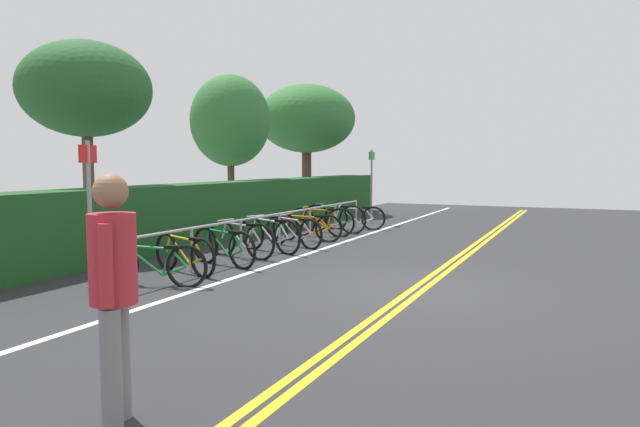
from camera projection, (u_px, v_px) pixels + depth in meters
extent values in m
cube|color=#2B2B2D|center=(419.00, 291.00, 8.46)|extent=(34.67, 12.22, 0.05)
cube|color=gold|center=(424.00, 289.00, 8.43)|extent=(31.21, 0.10, 0.00)
cube|color=gold|center=(414.00, 288.00, 8.49)|extent=(31.21, 0.10, 0.00)
cube|color=white|center=(248.00, 273.00, 9.67)|extent=(31.21, 0.12, 0.00)
cylinder|color=#9EA0A5|center=(126.00, 265.00, 8.29)|extent=(0.05, 0.05, 0.75)
cylinder|color=#9EA0A5|center=(192.00, 251.00, 9.67)|extent=(0.05, 0.05, 0.75)
cylinder|color=#9EA0A5|center=(241.00, 240.00, 11.05)|extent=(0.05, 0.05, 0.75)
cylinder|color=#9EA0A5|center=(279.00, 231.00, 12.42)|extent=(0.05, 0.05, 0.75)
cylinder|color=#9EA0A5|center=(310.00, 224.00, 13.80)|extent=(0.05, 0.05, 0.75)
cylinder|color=#9EA0A5|center=(335.00, 219.00, 15.17)|extent=(0.05, 0.05, 0.75)
cylinder|color=#9EA0A5|center=(356.00, 214.00, 16.55)|extent=(0.05, 0.05, 0.75)
cylinder|color=#9EA0A5|center=(279.00, 214.00, 12.39)|extent=(9.12, 0.04, 0.04)
torus|color=black|center=(119.00, 264.00, 8.79)|extent=(0.20, 0.66, 0.66)
torus|color=black|center=(187.00, 267.00, 8.57)|extent=(0.20, 0.66, 0.66)
cylinder|color=#198C38|center=(144.00, 260.00, 8.70)|extent=(0.18, 0.62, 0.45)
cylinder|color=#198C38|center=(148.00, 247.00, 8.67)|extent=(0.21, 0.74, 0.07)
cylinder|color=#198C38|center=(167.00, 262.00, 8.63)|extent=(0.08, 0.18, 0.41)
cylinder|color=#198C38|center=(175.00, 271.00, 8.62)|extent=(0.13, 0.39, 0.17)
cylinder|color=#198C38|center=(179.00, 258.00, 8.59)|extent=(0.10, 0.27, 0.28)
cylinder|color=#198C38|center=(122.00, 255.00, 8.77)|extent=(0.07, 0.15, 0.30)
cube|color=black|center=(171.00, 247.00, 8.60)|extent=(0.12, 0.21, 0.05)
cylinder|color=#198C38|center=(125.00, 242.00, 8.74)|extent=(0.45, 0.13, 0.03)
torus|color=black|center=(167.00, 251.00, 10.04)|extent=(0.27, 0.65, 0.67)
torus|color=black|center=(203.00, 258.00, 9.32)|extent=(0.27, 0.65, 0.67)
cylinder|color=yellow|center=(180.00, 249.00, 9.76)|extent=(0.23, 0.58, 0.46)
cylinder|color=yellow|center=(182.00, 238.00, 9.70)|extent=(0.26, 0.69, 0.07)
cylinder|color=yellow|center=(192.00, 253.00, 9.52)|extent=(0.09, 0.17, 0.41)
cylinder|color=yellow|center=(196.00, 261.00, 9.45)|extent=(0.16, 0.37, 0.17)
cylinder|color=yellow|center=(198.00, 250.00, 9.38)|extent=(0.12, 0.26, 0.28)
cylinder|color=yellow|center=(168.00, 243.00, 9.99)|extent=(0.08, 0.14, 0.30)
cube|color=black|center=(194.00, 239.00, 9.45)|extent=(0.14, 0.22, 0.05)
cylinder|color=yellow|center=(170.00, 232.00, 9.94)|extent=(0.44, 0.17, 0.03)
torus|color=black|center=(206.00, 245.00, 10.71)|extent=(0.24, 0.68, 0.69)
torus|color=black|center=(242.00, 250.00, 10.06)|extent=(0.24, 0.68, 0.69)
cylinder|color=#198C38|center=(219.00, 243.00, 10.46)|extent=(0.19, 0.56, 0.47)
cylinder|color=#198C38|center=(221.00, 232.00, 10.40)|extent=(0.22, 0.67, 0.07)
cylinder|color=#198C38|center=(231.00, 245.00, 10.24)|extent=(0.08, 0.17, 0.42)
cylinder|color=#198C38|center=(235.00, 254.00, 10.18)|extent=(0.13, 0.36, 0.18)
cylinder|color=#198C38|center=(238.00, 242.00, 10.12)|extent=(0.10, 0.25, 0.29)
cylinder|color=#198C38|center=(207.00, 237.00, 10.66)|extent=(0.07, 0.14, 0.31)
cube|color=black|center=(233.00, 232.00, 10.18)|extent=(0.13, 0.21, 0.05)
cylinder|color=#198C38|center=(209.00, 227.00, 10.61)|extent=(0.45, 0.15, 0.03)
torus|color=black|center=(222.00, 238.00, 11.56)|extent=(0.18, 0.73, 0.73)
torus|color=black|center=(260.00, 242.00, 11.00)|extent=(0.18, 0.73, 0.73)
cylinder|color=silver|center=(236.00, 235.00, 11.34)|extent=(0.13, 0.56, 0.50)
cylinder|color=silver|center=(238.00, 224.00, 11.28)|extent=(0.15, 0.67, 0.07)
cylinder|color=silver|center=(249.00, 237.00, 11.15)|extent=(0.06, 0.17, 0.45)
cylinder|color=silver|center=(253.00, 245.00, 11.10)|extent=(0.10, 0.36, 0.18)
cylinder|color=silver|center=(256.00, 234.00, 11.05)|extent=(0.08, 0.25, 0.31)
cylinder|color=silver|center=(224.00, 230.00, 11.51)|extent=(0.06, 0.14, 0.33)
cube|color=black|center=(251.00, 225.00, 11.09)|extent=(0.11, 0.21, 0.05)
cylinder|color=silver|center=(226.00, 220.00, 11.47)|extent=(0.46, 0.11, 0.03)
torus|color=black|center=(252.00, 233.00, 12.37)|extent=(0.28, 0.72, 0.74)
torus|color=black|center=(288.00, 237.00, 11.64)|extent=(0.28, 0.72, 0.74)
cylinder|color=white|center=(265.00, 231.00, 12.09)|extent=(0.23, 0.60, 0.51)
cylinder|color=white|center=(267.00, 220.00, 12.02)|extent=(0.26, 0.71, 0.07)
cylinder|color=white|center=(277.00, 233.00, 11.84)|extent=(0.09, 0.18, 0.46)
cylinder|color=white|center=(281.00, 240.00, 11.78)|extent=(0.16, 0.38, 0.19)
cylinder|color=white|center=(283.00, 230.00, 11.71)|extent=(0.12, 0.26, 0.31)
cylinder|color=white|center=(254.00, 226.00, 12.32)|extent=(0.08, 0.15, 0.34)
cube|color=black|center=(279.00, 221.00, 11.77)|extent=(0.14, 0.21, 0.05)
cylinder|color=white|center=(255.00, 216.00, 12.27)|extent=(0.45, 0.17, 0.03)
torus|color=black|center=(277.00, 230.00, 13.10)|extent=(0.27, 0.67, 0.69)
torus|color=black|center=(311.00, 234.00, 12.38)|extent=(0.27, 0.67, 0.69)
cylinder|color=silver|center=(289.00, 228.00, 12.82)|extent=(0.23, 0.59, 0.47)
cylinder|color=silver|center=(291.00, 219.00, 12.76)|extent=(0.26, 0.70, 0.07)
cylinder|color=silver|center=(301.00, 230.00, 12.58)|extent=(0.09, 0.17, 0.42)
cylinder|color=silver|center=(304.00, 237.00, 12.51)|extent=(0.16, 0.38, 0.18)
cylinder|color=silver|center=(307.00, 228.00, 12.44)|extent=(0.12, 0.26, 0.29)
cylinder|color=silver|center=(278.00, 224.00, 13.05)|extent=(0.08, 0.14, 0.31)
cube|color=black|center=(303.00, 220.00, 12.51)|extent=(0.14, 0.22, 0.05)
cylinder|color=silver|center=(280.00, 215.00, 13.00)|extent=(0.44, 0.17, 0.03)
torus|color=black|center=(286.00, 228.00, 13.77)|extent=(0.18, 0.66, 0.66)
torus|color=black|center=(329.00, 229.00, 13.53)|extent=(0.18, 0.66, 0.66)
cylinder|color=orange|center=(302.00, 225.00, 13.67)|extent=(0.15, 0.59, 0.45)
cylinder|color=orange|center=(304.00, 217.00, 13.64)|extent=(0.17, 0.71, 0.07)
cylinder|color=orange|center=(316.00, 226.00, 13.59)|extent=(0.07, 0.17, 0.41)
cylinder|color=orange|center=(321.00, 231.00, 13.58)|extent=(0.11, 0.38, 0.17)
cylinder|color=orange|center=(324.00, 223.00, 13.54)|extent=(0.08, 0.26, 0.28)
cylinder|color=orange|center=(288.00, 222.00, 13.75)|extent=(0.06, 0.14, 0.30)
cube|color=black|center=(319.00, 216.00, 13.56)|extent=(0.12, 0.21, 0.05)
cylinder|color=orange|center=(290.00, 213.00, 13.72)|extent=(0.46, 0.12, 0.03)
torus|color=black|center=(301.00, 222.00, 14.70)|extent=(0.19, 0.75, 0.75)
torus|color=black|center=(340.00, 223.00, 14.45)|extent=(0.19, 0.75, 0.75)
cylinder|color=orange|center=(316.00, 219.00, 14.60)|extent=(0.14, 0.58, 0.51)
cylinder|color=orange|center=(318.00, 210.00, 14.57)|extent=(0.16, 0.68, 0.07)
cylinder|color=orange|center=(329.00, 220.00, 14.52)|extent=(0.06, 0.17, 0.46)
cylinder|color=orange|center=(333.00, 226.00, 14.50)|extent=(0.10, 0.37, 0.19)
cylinder|color=orange|center=(336.00, 217.00, 14.47)|extent=(0.08, 0.25, 0.32)
cylinder|color=orange|center=(303.00, 215.00, 14.68)|extent=(0.06, 0.14, 0.34)
cube|color=black|center=(332.00, 210.00, 14.48)|extent=(0.11, 0.21, 0.05)
cylinder|color=orange|center=(305.00, 207.00, 14.65)|extent=(0.46, 0.11, 0.03)
torus|color=black|center=(316.00, 218.00, 15.55)|extent=(0.08, 0.77, 0.77)
torus|color=black|center=(353.00, 220.00, 15.09)|extent=(0.08, 0.77, 0.77)
cylinder|color=#198C38|center=(330.00, 215.00, 15.37)|extent=(0.05, 0.61, 0.53)
cylinder|color=#198C38|center=(332.00, 207.00, 15.32)|extent=(0.06, 0.72, 0.07)
cylinder|color=#198C38|center=(342.00, 217.00, 15.21)|extent=(0.04, 0.17, 0.47)
cylinder|color=#198C38|center=(346.00, 223.00, 15.18)|extent=(0.05, 0.39, 0.19)
cylinder|color=#198C38|center=(349.00, 214.00, 15.12)|extent=(0.04, 0.26, 0.33)
cylinder|color=#198C38|center=(318.00, 212.00, 15.52)|extent=(0.04, 0.14, 0.35)
cube|color=black|center=(344.00, 207.00, 15.16)|extent=(0.09, 0.20, 0.05)
cylinder|color=#198C38|center=(320.00, 204.00, 15.47)|extent=(0.46, 0.04, 0.03)
torus|color=black|center=(336.00, 218.00, 16.09)|extent=(0.26, 0.66, 0.67)
torus|color=black|center=(373.00, 218.00, 15.98)|extent=(0.26, 0.66, 0.67)
cylinder|color=white|center=(350.00, 215.00, 16.04)|extent=(0.22, 0.57, 0.46)
cylinder|color=white|center=(352.00, 208.00, 16.02)|extent=(0.25, 0.68, 0.07)
cylinder|color=white|center=(363.00, 216.00, 16.01)|extent=(0.09, 0.17, 0.41)
cylinder|color=white|center=(367.00, 221.00, 16.00)|extent=(0.15, 0.37, 0.17)
cylinder|color=white|center=(369.00, 214.00, 15.98)|extent=(0.11, 0.25, 0.29)
cylinder|color=white|center=(338.00, 213.00, 16.08)|extent=(0.08, 0.14, 0.30)
cube|color=black|center=(365.00, 208.00, 15.98)|extent=(0.14, 0.21, 0.05)
cylinder|color=white|center=(340.00, 206.00, 16.05)|extent=(0.45, 0.17, 0.03)
cylinder|color=slate|center=(111.00, 373.00, 3.86)|extent=(0.14, 0.14, 0.87)
cylinder|color=slate|center=(120.00, 359.00, 4.15)|extent=(0.14, 0.14, 0.87)
cylinder|color=#B22633|center=(113.00, 259.00, 3.94)|extent=(0.32, 0.32, 0.62)
sphere|color=#8C6647|center=(111.00, 191.00, 3.90)|extent=(0.24, 0.24, 0.24)
cylinder|color=#B22633|center=(106.00, 266.00, 3.74)|extent=(0.09, 0.09, 0.55)
cylinder|color=#B22633|center=(119.00, 256.00, 4.14)|extent=(0.09, 0.09, 0.55)
cylinder|color=gray|center=(90.00, 219.00, 7.92)|extent=(0.06, 0.06, 2.13)
cube|color=red|center=(88.00, 154.00, 7.85)|extent=(0.36, 0.10, 0.24)
cylinder|color=gray|center=(371.00, 187.00, 17.51)|extent=(0.06, 0.06, 2.23)
cube|color=#198C33|center=(372.00, 156.00, 17.43)|extent=(0.36, 0.06, 0.24)
cube|color=#1C4C21|center=(233.00, 209.00, 14.65)|extent=(18.12, 0.97, 1.37)
cylinder|color=brown|center=(89.00, 191.00, 12.31)|extent=(0.23, 0.23, 2.47)
ellipsoid|color=#235626|center=(86.00, 89.00, 12.13)|extent=(2.71, 2.71, 1.99)
cylinder|color=#473323|center=(231.00, 193.00, 17.44)|extent=(0.20, 0.20, 1.87)
ellipsoid|color=#2D6B30|center=(230.00, 121.00, 17.25)|extent=(2.37, 2.37, 2.71)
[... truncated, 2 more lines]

